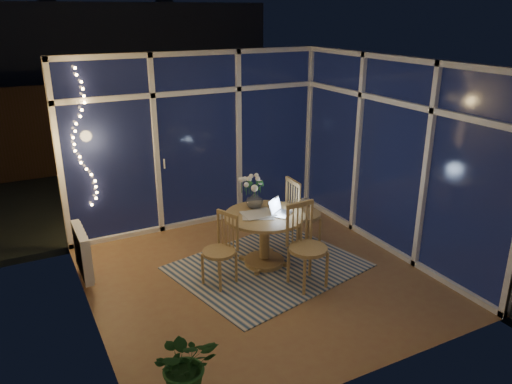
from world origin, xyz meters
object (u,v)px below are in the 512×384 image
Objects in this scene: chair_front at (308,247)px; laptop at (282,207)px; potted_plant at (186,370)px; chair_left at (219,250)px; chair_right at (304,213)px; flower_vase at (255,200)px; dining_table at (264,240)px.

chair_front is 0.69m from laptop.
potted_plant is (-1.95, -1.20, -0.14)m from chair_front.
chair_front reaches higher than potted_plant.
laptop reaches higher than chair_left.
chair_right is 0.79m from flower_vase.
chair_right is at bearing 80.99° from chair_left.
dining_table is 3.61× the size of laptop.
dining_table is at bearing 47.49° from potted_plant.
flower_vase is at bearing 98.61° from chair_front.
chair_front reaches higher than dining_table.
potted_plant is at bearing -171.51° from laptop.
flower_vase is (-0.01, 0.25, 0.45)m from dining_table.
laptop is (0.20, -0.09, 0.45)m from dining_table.
dining_table is at bearing 120.48° from laptop.
dining_table is 0.51m from laptop.
chair_front is 3.63× the size of laptop.
chair_left is 1.49m from chair_right.
chair_right is 3.63× the size of laptop.
chair_left is 4.29× the size of flower_vase.
flower_vase is at bearing 51.19° from potted_plant.
chair_left is 0.99m from laptop.
chair_left is 1.06m from chair_front.
chair_front is 1.03m from flower_vase.
chair_right is at bearing 56.43° from chair_front.
potted_plant is (-1.76, -1.92, 0.03)m from dining_table.
dining_table is 0.99× the size of chair_right.
dining_table is 0.76m from chair_front.
laptop is at bearing 121.35° from chair_right.
flower_vase is 2.82m from potted_plant.
chair_left is at bearing 58.92° from potted_plant.
flower_vase reaches higher than laptop.
chair_front is (0.91, -0.53, 0.07)m from chair_left.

